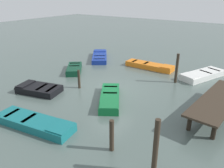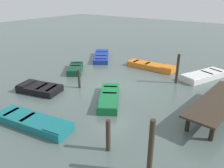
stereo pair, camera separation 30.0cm
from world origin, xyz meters
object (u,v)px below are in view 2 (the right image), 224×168
object	(u,v)px
dock_segment	(218,102)
rowboat_green	(109,98)
mooring_piling_near_right	(108,136)
rowboat_black	(39,88)
mooring_piling_far_left	(79,79)
rowboat_dark_green	(75,69)
mooring_piling_near_left	(178,69)
rowboat_teal	(33,122)
rowboat_orange	(151,66)
rowboat_white	(204,75)
rowboat_blue	(101,57)
mooring_piling_far_right	(151,148)

from	to	relation	value
dock_segment	rowboat_green	xyz separation A→B (m)	(1.79, -5.39, -0.62)
mooring_piling_near_right	rowboat_black	bearing A→B (deg)	-106.25
rowboat_black	mooring_piling_far_left	size ratio (longest dim) A/B	2.33
rowboat_dark_green	mooring_piling_near_left	xyz separation A→B (m)	(-2.26, 7.47, 0.82)
rowboat_teal	mooring_piling_far_left	distance (m)	4.83
rowboat_orange	mooring_piling_near_left	world-z (taller)	mooring_piling_near_left
mooring_piling_far_left	mooring_piling_near_left	world-z (taller)	mooring_piling_near_left
rowboat_black	rowboat_dark_green	bearing A→B (deg)	-91.45
rowboat_white	rowboat_blue	size ratio (longest dim) A/B	1.01
mooring_piling_near_left	mooring_piling_near_right	bearing A→B (deg)	2.84
rowboat_teal	mooring_piling_far_left	world-z (taller)	mooring_piling_far_left
rowboat_black	rowboat_dark_green	world-z (taller)	same
rowboat_teal	mooring_piling_near_left	bearing A→B (deg)	60.20
dock_segment	rowboat_orange	world-z (taller)	dock_segment
dock_segment	rowboat_teal	size ratio (longest dim) A/B	1.35
dock_segment	mooring_piling_far_left	xyz separation A→B (m)	(1.33, -8.15, -0.21)
mooring_piling_far_left	mooring_piling_near_left	bearing A→B (deg)	132.82
rowboat_blue	mooring_piling_near_left	bearing A→B (deg)	-138.36
rowboat_green	dock_segment	bearing A→B (deg)	75.88
rowboat_white	rowboat_blue	xyz separation A→B (m)	(0.29, -9.32, -0.00)
rowboat_orange	rowboat_teal	xyz separation A→B (m)	(11.02, -0.61, 0.00)
mooring_piling_near_left	rowboat_black	bearing A→B (deg)	-45.30
rowboat_blue	mooring_piling_far_right	xyz separation A→B (m)	(10.45, 10.33, 0.86)
rowboat_orange	rowboat_black	bearing A→B (deg)	-113.24
rowboat_white	rowboat_blue	distance (m)	9.33
rowboat_teal	mooring_piling_far_right	size ratio (longest dim) A/B	1.91
rowboat_teal	rowboat_blue	distance (m)	11.83
rowboat_teal	rowboat_green	bearing A→B (deg)	62.88
rowboat_orange	mooring_piling_near_right	distance (m)	10.89
rowboat_white	rowboat_teal	xyz separation A→B (m)	(11.21, -4.79, -0.00)
rowboat_blue	mooring_piling_near_left	world-z (taller)	mooring_piling_near_left
rowboat_white	rowboat_teal	distance (m)	12.19
rowboat_orange	rowboat_teal	distance (m)	11.04
rowboat_teal	mooring_piling_near_right	xyz separation A→B (m)	(-0.65, 3.90, 0.47)
rowboat_green	rowboat_black	world-z (taller)	same
rowboat_black	mooring_piling_near_left	xyz separation A→B (m)	(-6.45, 6.52, 0.81)
rowboat_blue	mooring_piling_near_left	size ratio (longest dim) A/B	1.91
dock_segment	rowboat_dark_green	size ratio (longest dim) A/B	2.02
rowboat_orange	mooring_piling_far_right	bearing A→B (deg)	-63.45
rowboat_teal	rowboat_white	bearing A→B (deg)	57.97
rowboat_orange	rowboat_white	world-z (taller)	same
rowboat_white	mooring_piling_near_right	distance (m)	10.61
rowboat_green	mooring_piling_far_left	distance (m)	2.83
dock_segment	rowboat_teal	xyz separation A→B (m)	(5.94, -6.75, -0.62)
mooring_piling_far_left	rowboat_blue	bearing A→B (deg)	-153.54
rowboat_teal	rowboat_blue	bearing A→B (deg)	103.64
rowboat_orange	rowboat_blue	distance (m)	5.15
rowboat_black	mooring_piling_far_right	distance (m)	9.15
rowboat_black	mooring_piling_near_left	bearing A→B (deg)	-149.54
dock_segment	mooring_piling_far_left	world-z (taller)	mooring_piling_far_left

